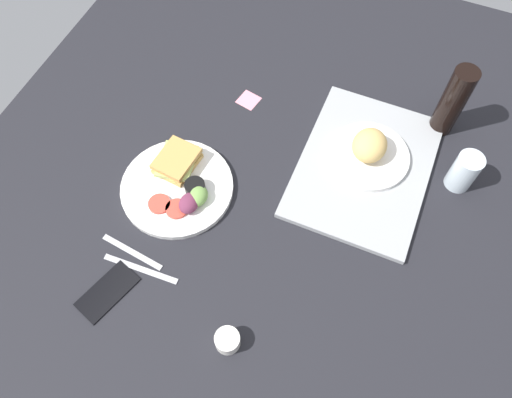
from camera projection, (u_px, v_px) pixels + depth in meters
ground_plane at (248, 199)px, 129.25cm from camera, size 190.00×150.00×3.00cm
serving_tray at (364, 167)px, 131.28cm from camera, size 45.06×33.08×1.60cm
bread_plate_near at (369, 151)px, 129.47cm from camera, size 21.44×21.44×8.36cm
plate_with_salad at (179, 184)px, 127.71cm from camera, size 28.91×28.91×5.40cm
drinking_glass at (464, 171)px, 124.99cm from camera, size 6.58×6.58×11.15cm
soda_bottle at (453, 102)px, 129.06cm from camera, size 6.40×6.40×21.70cm
espresso_cup at (227, 340)px, 108.32cm from camera, size 5.60×5.60×4.00cm
fork at (132, 252)px, 120.23cm from camera, size 3.37×17.05×0.50cm
knife at (141, 269)px, 118.15cm from camera, size 2.35×19.05×0.50cm
cell_phone at (107, 292)px, 115.29cm from camera, size 15.93×11.35×0.80cm
sticky_note at (249, 100)px, 143.15cm from camera, size 6.62×6.62×0.12cm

